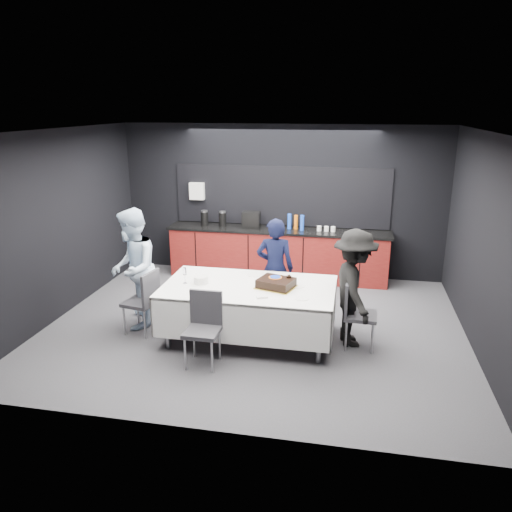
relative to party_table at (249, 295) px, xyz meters
The scene contains 18 objects.
ground 0.76m from the party_table, 90.00° to the left, with size 6.00×6.00×0.00m, color #434348.
room_shell 1.28m from the party_table, 90.00° to the left, with size 6.04×5.04×2.82m.
kitchenette 2.62m from the party_table, 90.35° to the left, with size 4.10×0.64×2.05m.
party_table is the anchor object (origin of this frame).
cake_assembly 0.42m from the party_table, ahead, with size 0.58×0.52×0.16m.
plate_stack 0.69m from the party_table, behind, with size 0.20×0.20×0.10m, color white.
loose_plate_near 0.53m from the party_table, 136.96° to the right, with size 0.20×0.20×0.01m, color white.
loose_plate_right_a 0.67m from the party_table, ahead, with size 0.20×0.20×0.01m, color white.
loose_plate_right_b 0.83m from the party_table, 23.72° to the right, with size 0.18×0.18×0.01m, color white.
loose_plate_far 0.47m from the party_table, 92.92° to the left, with size 0.20×0.20×0.01m, color white.
fork_pile 0.49m from the party_table, 57.47° to the right, with size 0.14×0.09×0.02m, color white.
champagne_flute 0.93m from the party_table, behind, with size 0.06×0.06×0.22m.
chair_left 1.48m from the party_table, behind, with size 0.49×0.49×0.92m.
chair_right 1.43m from the party_table, ahead, with size 0.44×0.44×0.92m.
chair_near 0.87m from the party_table, 118.49° to the right, with size 0.43×0.43×0.92m.
person_center 0.86m from the party_table, 74.40° to the left, with size 0.56×0.37×1.54m, color black.
person_left 1.74m from the party_table, behind, with size 0.85×0.66×1.74m, color #C7E0FA.
person_right 1.41m from the party_table, ahead, with size 1.03×0.59×1.59m, color black.
Camera 1 is at (1.32, -6.60, 3.14)m, focal length 35.00 mm.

